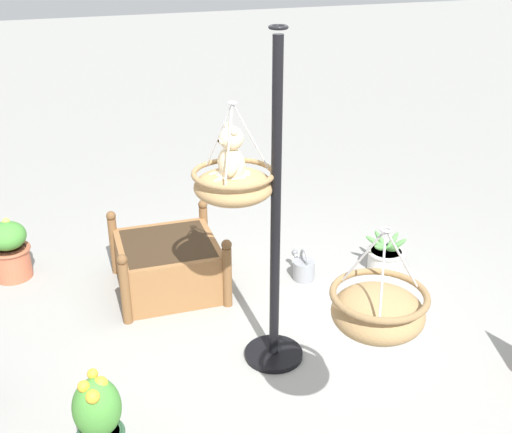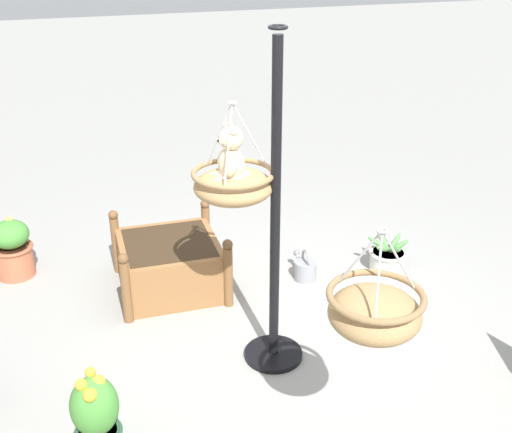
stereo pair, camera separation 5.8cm
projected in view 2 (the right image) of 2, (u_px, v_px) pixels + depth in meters
ground_plane at (269, 339)px, 5.00m from camera, size 40.00×40.00×0.00m
display_pole_central at (275, 269)px, 4.48m from camera, size 0.44×0.44×2.44m
hanging_basket_with_teddy at (233, 184)px, 4.27m from camera, size 0.57×0.57×0.69m
teddy_bear at (230, 159)px, 4.19m from camera, size 0.28×0.25×0.41m
hanging_basket_left_high at (375, 311)px, 3.23m from camera, size 0.51×0.51×0.60m
wooden_planter_box at (170, 263)px, 5.60m from camera, size 0.98×0.98×0.63m
potted_plant_tall_leafy at (12, 248)px, 5.79m from camera, size 0.37×0.37×0.58m
potted_plant_small_succulent at (388, 257)px, 5.95m from camera, size 0.42×0.39×0.34m
potted_plant_conical_shrub at (97, 421)px, 3.69m from camera, size 0.29×0.29×0.68m
watering_can at (305, 269)px, 5.81m from camera, size 0.35×0.20×0.30m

